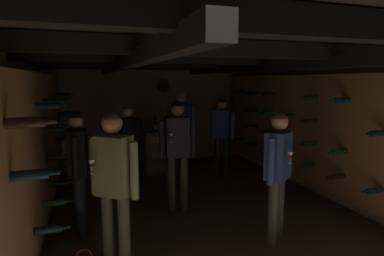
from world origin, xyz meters
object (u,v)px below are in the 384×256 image
display_bottle (155,125)px  person_host_center (177,145)px  person_guest_near_left (114,177)px  wine_crate_stack (157,152)px  person_guest_near_right (278,166)px  person_guest_far_left (129,142)px  person_guest_far_right (222,130)px  person_guest_mid_left (78,162)px  person_guest_rear_center (181,126)px

display_bottle → person_host_center: person_host_center is taller
person_host_center → person_guest_near_left: bearing=-128.2°
wine_crate_stack → person_guest_near_right: person_guest_near_right is taller
wine_crate_stack → person_guest_far_left: 1.45m
person_guest_near_right → person_guest_far_right: size_ratio=1.00×
display_bottle → person_guest_far_right: size_ratio=0.22×
person_host_center → person_guest_far_left: bearing=125.4°
person_guest_near_left → person_guest_mid_left: (-0.35, 0.98, -0.06)m
wine_crate_stack → display_bottle: size_ratio=2.57×
display_bottle → wine_crate_stack: bearing=48.1°
person_host_center → person_guest_far_right: 1.93m
person_guest_near_right → wine_crate_stack: bearing=102.7°
display_bottle → person_guest_rear_center: 0.64m
person_host_center → person_guest_far_left: (-0.60, 0.85, -0.07)m
person_guest_near_right → person_guest_near_left: (-1.90, -0.02, 0.05)m
person_guest_near_left → person_guest_rear_center: (1.52, 2.76, 0.06)m
person_host_center → person_guest_near_left: size_ratio=1.00×
person_guest_mid_left → person_guest_far_left: size_ratio=1.01×
person_guest_far_left → person_guest_rear_center: bearing=29.0°
wine_crate_stack → person_guest_near_right: size_ratio=0.56×
person_guest_far_right → person_guest_far_left: person_guest_far_right is taller
display_bottle → person_guest_rear_center: (0.41, -0.49, 0.04)m
person_guest_rear_center → person_guest_far_left: person_guest_rear_center is taller
wine_crate_stack → person_guest_near_left: bearing=-109.3°
person_guest_far_right → person_guest_rear_center: 0.86m
display_bottle → person_guest_near_left: (-1.11, -3.25, -0.02)m
person_guest_near_right → person_guest_rear_center: 2.76m
person_host_center → person_guest_near_left: (-1.03, -1.31, 0.00)m
person_guest_near_right → person_guest_far_right: 2.71m
person_guest_far_right → person_guest_rear_center: bearing=175.8°
display_bottle → person_guest_near_right: bearing=-76.3°
person_guest_near_left → person_guest_far_left: bearing=78.8°
person_guest_mid_left → person_guest_far_right: person_guest_far_right is taller
display_bottle → person_guest_near_left: person_guest_near_left is taller
display_bottle → person_guest_rear_center: size_ratio=0.20×
display_bottle → person_host_center: bearing=-92.4°
person_guest_near_right → person_guest_far_right: person_guest_far_right is taller
person_guest_mid_left → person_guest_far_left: bearing=56.4°
wine_crate_stack → person_host_center: person_host_center is taller
person_guest_near_right → person_guest_far_left: size_ratio=1.02×
person_guest_far_left → person_guest_near_left: bearing=-101.2°
person_host_center → person_guest_rear_center: size_ratio=0.95×
person_guest_near_right → person_guest_mid_left: size_ratio=1.01×
person_guest_mid_left → person_guest_rear_center: person_guest_rear_center is taller
person_guest_near_right → person_host_center: bearing=124.2°
person_guest_far_right → wine_crate_stack: bearing=153.1°
display_bottle → person_guest_rear_center: bearing=-50.5°
wine_crate_stack → person_guest_rear_center: person_guest_rear_center is taller
person_guest_rear_center → person_guest_near_right: bearing=-82.0°
display_bottle → person_guest_mid_left: 2.70m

